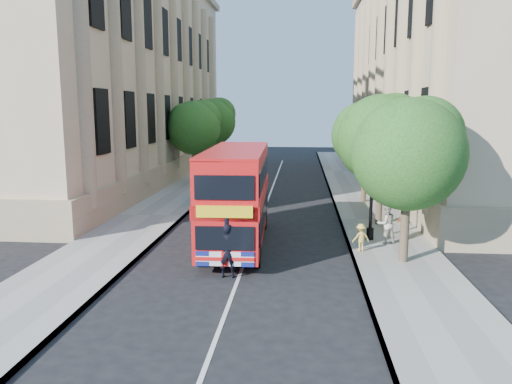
% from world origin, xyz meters
% --- Properties ---
extents(ground, '(120.00, 120.00, 0.00)m').
position_xyz_m(ground, '(0.00, 0.00, 0.00)').
color(ground, black).
rests_on(ground, ground).
extents(pavement_right, '(3.50, 80.00, 0.12)m').
position_xyz_m(pavement_right, '(5.75, 10.00, 0.06)').
color(pavement_right, gray).
rests_on(pavement_right, ground).
extents(pavement_left, '(3.50, 80.00, 0.12)m').
position_xyz_m(pavement_left, '(-5.75, 10.00, 0.06)').
color(pavement_left, gray).
rests_on(pavement_left, ground).
extents(building_right, '(12.00, 38.00, 18.00)m').
position_xyz_m(building_right, '(13.80, 24.00, 9.00)').
color(building_right, tan).
rests_on(building_right, ground).
extents(building_left, '(12.00, 38.00, 18.00)m').
position_xyz_m(building_left, '(-13.80, 24.00, 9.00)').
color(building_left, tan).
rests_on(building_left, ground).
extents(tree_right_near, '(4.00, 4.00, 6.08)m').
position_xyz_m(tree_right_near, '(5.84, 3.03, 4.25)').
color(tree_right_near, '#473828').
rests_on(tree_right_near, ground).
extents(tree_right_mid, '(4.20, 4.20, 6.37)m').
position_xyz_m(tree_right_mid, '(5.84, 9.03, 4.45)').
color(tree_right_mid, '#473828').
rests_on(tree_right_mid, ground).
extents(tree_right_far, '(4.00, 4.00, 6.15)m').
position_xyz_m(tree_right_far, '(5.84, 15.03, 4.31)').
color(tree_right_far, '#473828').
rests_on(tree_right_far, ground).
extents(tree_left_far, '(4.00, 4.00, 6.30)m').
position_xyz_m(tree_left_far, '(-5.96, 22.03, 4.44)').
color(tree_left_far, '#473828').
rests_on(tree_left_far, ground).
extents(tree_left_back, '(4.20, 4.20, 6.65)m').
position_xyz_m(tree_left_back, '(-5.96, 30.03, 4.71)').
color(tree_left_back, '#473828').
rests_on(tree_left_back, ground).
extents(lamp_post, '(0.32, 0.32, 5.16)m').
position_xyz_m(lamp_post, '(5.00, 6.00, 2.51)').
color(lamp_post, black).
rests_on(lamp_post, pavement_right).
extents(double_decker_bus, '(2.55, 8.59, 3.93)m').
position_xyz_m(double_decker_bus, '(-0.59, 5.16, 2.17)').
color(double_decker_bus, red).
rests_on(double_decker_bus, ground).
extents(box_van, '(2.52, 5.43, 3.03)m').
position_xyz_m(box_van, '(-1.93, 15.07, 1.48)').
color(box_van, black).
rests_on(box_van, ground).
extents(police_constable, '(0.70, 0.48, 1.87)m').
position_xyz_m(police_constable, '(-0.38, 1.00, 0.93)').
color(police_constable, black).
rests_on(police_constable, ground).
extents(woman_pedestrian, '(0.97, 0.87, 1.65)m').
position_xyz_m(woman_pedestrian, '(5.56, 5.46, 0.95)').
color(woman_pedestrian, beige).
rests_on(woman_pedestrian, pavement_right).
extents(child_a, '(0.67, 0.30, 1.13)m').
position_xyz_m(child_a, '(6.49, 6.51, 0.68)').
color(child_a, orange).
rests_on(child_a, pavement_right).
extents(child_b, '(0.79, 0.60, 1.09)m').
position_xyz_m(child_b, '(4.40, 4.20, 0.66)').
color(child_b, '#E1B94C').
rests_on(child_b, pavement_right).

